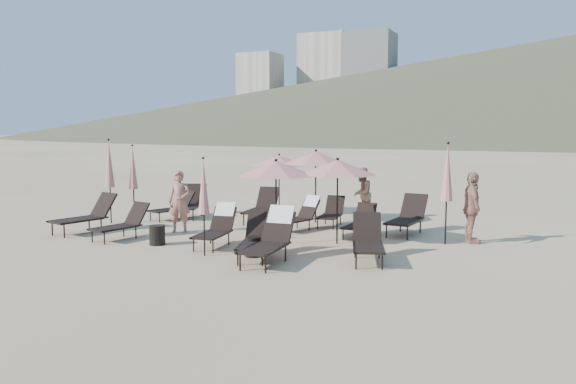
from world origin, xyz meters
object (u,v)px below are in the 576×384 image
at_px(lounger_10, 331,213).
at_px(umbrella_closed_2, 109,165).
at_px(umbrella_open_3, 316,158).
at_px(lounger_12, 360,222).
at_px(umbrella_open_0, 276,169).
at_px(lounger_0, 86,215).
at_px(lounger_6, 173,207).
at_px(side_table_1, 253,247).
at_px(beachgoer_b, 362,194).
at_px(lounger_1, 122,223).
at_px(beachgoer_a, 180,202).
at_px(lounger_2, 217,226).
at_px(umbrella_closed_1, 447,173).
at_px(lounger_7, 191,202).
at_px(umbrella_closed_3, 133,168).
at_px(lounger_4, 271,237).
at_px(umbrella_open_1, 338,168).
at_px(lounger_8, 262,206).
at_px(umbrella_open_2, 279,161).
at_px(lounger_5, 368,240).
at_px(beachgoer_c, 472,208).
at_px(umbrella_closed_0, 204,187).
at_px(lounger_9, 300,214).
at_px(side_table_0, 157,235).
at_px(lounger_11, 407,216).
at_px(lounger_3, 256,238).

relative_size(lounger_10, umbrella_closed_2, 0.59).
bearing_deg(umbrella_closed_2, umbrella_open_3, 25.55).
xyz_separation_m(lounger_12, umbrella_open_0, (-1.61, -1.92, 1.52)).
bearing_deg(lounger_0, lounger_6, 86.88).
height_order(side_table_1, beachgoer_b, beachgoer_b).
xyz_separation_m(lounger_1, beachgoer_a, (0.82, 1.45, 0.44)).
xyz_separation_m(lounger_2, umbrella_closed_1, (5.17, 2.54, 1.32)).
relative_size(lounger_0, lounger_12, 1.30).
xyz_separation_m(lounger_7, side_table_1, (4.69, -4.39, -0.26)).
bearing_deg(lounger_12, lounger_6, 177.83).
height_order(umbrella_closed_3, beachgoer_b, umbrella_closed_3).
bearing_deg(lounger_10, lounger_4, -91.24).
relative_size(lounger_12, umbrella_open_0, 0.69).
bearing_deg(umbrella_open_1, lounger_8, 145.51).
relative_size(umbrella_open_1, umbrella_open_2, 1.05).
height_order(beachgoer_a, beachgoer_b, beachgoer_a).
xyz_separation_m(lounger_6, beachgoer_b, (5.57, 2.54, 0.43)).
xyz_separation_m(lounger_5, beachgoer_c, (1.83, 3.04, 0.45)).
xyz_separation_m(lounger_4, umbrella_closed_0, (-1.64, -0.11, 1.03)).
height_order(lounger_6, umbrella_closed_0, umbrella_closed_0).
xyz_separation_m(beachgoer_b, beachgoer_c, (3.72, -2.58, 0.07)).
xyz_separation_m(lounger_2, lounger_12, (2.88, 2.68, -0.09)).
xyz_separation_m(umbrella_open_0, umbrella_closed_2, (-6.10, 0.80, -0.09)).
height_order(lounger_5, beachgoer_c, beachgoer_c).
distance_m(lounger_9, umbrella_closed_1, 4.39).
relative_size(umbrella_open_1, beachgoer_c, 1.20).
xyz_separation_m(umbrella_open_0, umbrella_closed_0, (-0.90, -1.90, -0.33)).
bearing_deg(lounger_1, side_table_0, 0.38).
relative_size(lounger_7, side_table_0, 3.95).
xyz_separation_m(lounger_11, lounger_12, (-1.08, -0.91, -0.09)).
height_order(umbrella_closed_3, side_table_1, umbrella_closed_3).
height_order(lounger_5, umbrella_closed_0, umbrella_closed_0).
bearing_deg(lounger_10, beachgoer_b, 67.39).
xyz_separation_m(lounger_8, umbrella_closed_2, (-4.15, -2.20, 1.34)).
relative_size(lounger_1, umbrella_closed_3, 0.69).
bearing_deg(beachgoer_a, lounger_10, 17.48).
relative_size(lounger_4, umbrella_closed_0, 0.84).
distance_m(lounger_7, umbrella_closed_1, 8.63).
distance_m(umbrella_open_1, umbrella_open_3, 3.32).
bearing_deg(lounger_2, umbrella_closed_1, 17.39).
bearing_deg(lounger_3, lounger_10, 71.58).
xyz_separation_m(lounger_1, lounger_6, (-0.80, 3.35, -0.02)).
distance_m(lounger_0, beachgoer_c, 10.53).
xyz_separation_m(lounger_5, side_table_1, (-2.50, -0.69, -0.23)).
bearing_deg(umbrella_open_2, lounger_8, -82.79).
bearing_deg(lounger_1, lounger_12, 38.49).
height_order(lounger_5, lounger_8, lounger_8).
height_order(lounger_5, umbrella_open_1, umbrella_open_1).
xyz_separation_m(lounger_5, umbrella_open_3, (-2.99, 4.35, 1.57)).
distance_m(lounger_0, lounger_11, 9.04).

